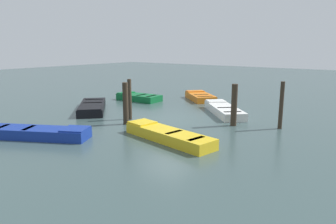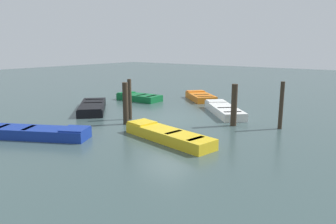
{
  "view_description": "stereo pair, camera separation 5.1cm",
  "coord_description": "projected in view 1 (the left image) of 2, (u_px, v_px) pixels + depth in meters",
  "views": [
    {
      "loc": [
        -12.17,
        -9.14,
        3.54
      ],
      "look_at": [
        0.0,
        0.0,
        0.35
      ],
      "focal_mm": 33.99,
      "sensor_mm": 36.0,
      "label": 1
    },
    {
      "loc": [
        -12.14,
        -9.18,
        3.54
      ],
      "look_at": [
        0.0,
        0.0,
        0.35
      ],
      "focal_mm": 33.99,
      "sensor_mm": 36.0,
      "label": 2
    }
  ],
  "objects": [
    {
      "name": "ground_plane",
      "position": [
        168.0,
        119.0,
        15.63
      ],
      "size": [
        80.0,
        80.0,
        0.0
      ],
      "primitive_type": "plane",
      "color": "#384C4C"
    },
    {
      "name": "mooring_piling_near_right",
      "position": [
        281.0,
        105.0,
        13.59
      ],
      "size": [
        0.18,
        0.18,
        2.05
      ],
      "primitive_type": "cylinder",
      "color": "#33281E",
      "rests_on": "ground_plane"
    },
    {
      "name": "mooring_piling_mid_right",
      "position": [
        234.0,
        105.0,
        14.15
      ],
      "size": [
        0.27,
        0.27,
        1.88
      ],
      "primitive_type": "cylinder",
      "color": "#33281E",
      "rests_on": "ground_plane"
    },
    {
      "name": "rowboat_yellow",
      "position": [
        168.0,
        135.0,
        12.06
      ],
      "size": [
        1.74,
        4.18,
        0.46
      ],
      "rotation": [
        0.0,
        0.0,
        1.38
      ],
      "color": "gold",
      "rests_on": "ground_plane"
    },
    {
      "name": "rowboat_blue",
      "position": [
        37.0,
        133.0,
        12.38
      ],
      "size": [
        2.85,
        4.14,
        0.46
      ],
      "rotation": [
        0.0,
        0.0,
        5.2
      ],
      "color": "navy",
      "rests_on": "ground_plane"
    },
    {
      "name": "mooring_piling_far_left",
      "position": [
        126.0,
        104.0,
        14.4
      ],
      "size": [
        0.25,
        0.25,
        1.92
      ],
      "primitive_type": "cylinder",
      "color": "#33281E",
      "rests_on": "ground_plane"
    },
    {
      "name": "mooring_piling_far_right",
      "position": [
        130.0,
        99.0,
        15.37
      ],
      "size": [
        0.19,
        0.19,
        1.97
      ],
      "primitive_type": "cylinder",
      "color": "#33281E",
      "rests_on": "ground_plane"
    },
    {
      "name": "rowboat_black",
      "position": [
        92.0,
        107.0,
        17.55
      ],
      "size": [
        3.71,
        3.78,
        0.46
      ],
      "rotation": [
        0.0,
        0.0,
        3.94
      ],
      "color": "black",
      "rests_on": "ground_plane"
    },
    {
      "name": "rowboat_green",
      "position": [
        139.0,
        97.0,
        20.85
      ],
      "size": [
        1.4,
        2.96,
        0.46
      ],
      "rotation": [
        0.0,
        0.0,
        1.61
      ],
      "color": "#0F602D",
      "rests_on": "ground_plane"
    },
    {
      "name": "rowboat_orange",
      "position": [
        200.0,
        97.0,
        21.07
      ],
      "size": [
        2.95,
        3.09,
        0.46
      ],
      "rotation": [
        0.0,
        0.0,
        0.85
      ],
      "color": "orange",
      "rests_on": "ground_plane"
    },
    {
      "name": "rowboat_white",
      "position": [
        224.0,
        110.0,
        16.79
      ],
      "size": [
        3.59,
        3.55,
        0.46
      ],
      "rotation": [
        0.0,
        0.0,
        0.77
      ],
      "color": "silver",
      "rests_on": "ground_plane"
    }
  ]
}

